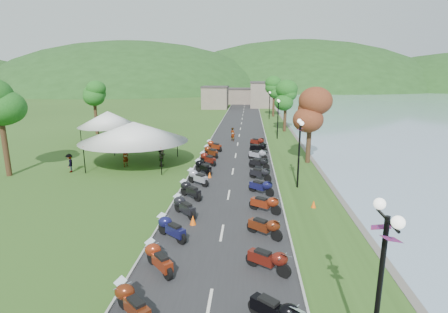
{
  "coord_description": "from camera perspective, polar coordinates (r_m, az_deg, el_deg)",
  "views": [
    {
      "loc": [
        1.36,
        -7.09,
        8.29
      ],
      "look_at": [
        -0.78,
        22.12,
        1.3
      ],
      "focal_mm": 28.0,
      "sensor_mm": 36.0,
      "label": 1
    }
  ],
  "objects": [
    {
      "name": "pedestrian_c",
      "position": [
        32.87,
        -23.75,
        -2.35
      ],
      "size": [
        0.75,
        1.12,
        1.61
      ],
      "primitive_type": "imported",
      "rotation": [
        0.0,
        0.0,
        5.05
      ],
      "color": "slate",
      "rests_on": "ground"
    },
    {
      "name": "tree_park_left",
      "position": [
        33.3,
        -32.61,
        5.26
      ],
      "size": [
        3.44,
        3.44,
        9.55
      ],
      "primitive_type": null,
      "color": "#247020",
      "rests_on": "ground"
    },
    {
      "name": "vendor_tent_side",
      "position": [
        43.51,
        -18.3,
        4.43
      ],
      "size": [
        4.66,
        4.66,
        4.0
      ],
      "primitive_type": null,
      "color": "white",
      "rests_on": "ground"
    },
    {
      "name": "pedestrian_b",
      "position": [
        43.27,
        -11.44,
        2.11
      ],
      "size": [
        0.9,
        0.61,
        1.68
      ],
      "primitive_type": "imported",
      "rotation": [
        0.0,
        0.0,
        2.93
      ],
      "color": "slate",
      "rests_on": "ground"
    },
    {
      "name": "road",
      "position": [
        47.83,
        2.5,
        3.44
      ],
      "size": [
        7.0,
        120.0,
        0.02
      ],
      "primitive_type": "cube",
      "color": "#29292B",
      "rests_on": "ground"
    },
    {
      "name": "traffic_cone_near",
      "position": [
        19.94,
        -5.1,
        -10.3
      ],
      "size": [
        0.36,
        0.36,
        0.57
      ],
      "primitive_type": "cone",
      "color": "#F2590C",
      "rests_on": "ground"
    },
    {
      "name": "streetlamp_near",
      "position": [
        10.82,
        23.91,
        -20.2
      ],
      "size": [
        1.4,
        1.4,
        5.0
      ],
      "primitive_type": null,
      "color": "black",
      "rests_on": "ground"
    },
    {
      "name": "moto_row_left",
      "position": [
        22.41,
        -5.98,
        -6.85
      ],
      "size": [
        2.6,
        35.36,
        1.1
      ],
      "primitive_type": null,
      "color": "#331411",
      "rests_on": "ground"
    },
    {
      "name": "far_building",
      "position": [
        92.33,
        2.13,
        9.82
      ],
      "size": [
        18.0,
        16.0,
        5.0
      ],
      "primitive_type": "cube",
      "color": "gray",
      "rests_on": "ground"
    },
    {
      "name": "vendor_tent_main",
      "position": [
        33.3,
        -14.4,
        2.11
      ],
      "size": [
        6.59,
        6.59,
        4.0
      ],
      "primitive_type": null,
      "color": "white",
      "rests_on": "ground"
    },
    {
      "name": "tree_lakeside",
      "position": [
        33.47,
        13.83,
        5.5
      ],
      "size": [
        2.81,
        2.81,
        7.8
      ],
      "primitive_type": null,
      "color": "#247020",
      "rests_on": "ground"
    },
    {
      "name": "hills_backdrop",
      "position": [
        207.26,
        3.89,
        11.1
      ],
      "size": [
        360.0,
        120.0,
        76.0
      ],
      "primitive_type": null,
      "color": "#285621",
      "rests_on": "ground"
    },
    {
      "name": "pedestrian_a",
      "position": [
        33.11,
        -15.68,
        -1.59
      ],
      "size": [
        0.72,
        0.77,
        1.71
      ],
      "primitive_type": "imported",
      "rotation": [
        0.0,
        0.0,
        1.01
      ],
      "color": "slate",
      "rests_on": "ground"
    },
    {
      "name": "moto_row_right",
      "position": [
        26.26,
        6.06,
        -3.79
      ],
      "size": [
        2.6,
        32.08,
        1.1
      ],
      "primitive_type": null,
      "color": "#331411",
      "rests_on": "ground"
    }
  ]
}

